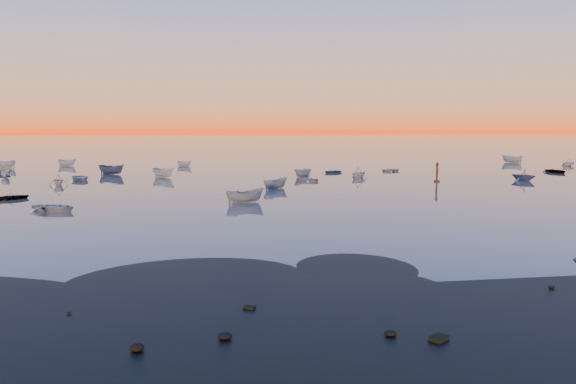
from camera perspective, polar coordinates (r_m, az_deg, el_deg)
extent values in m
plane|color=#605850|center=(128.66, -4.42, 3.43)|extent=(600.00, 600.00, 0.00)
imported|color=silver|center=(54.20, -22.63, -1.77)|extent=(3.65, 4.57, 1.06)
imported|color=gray|center=(55.43, -4.40, -1.08)|extent=(2.70, 4.25, 1.37)
imported|color=#374369|center=(83.62, 22.78, 1.08)|extent=(3.77, 3.20, 1.22)
cylinder|color=#42160E|center=(78.09, 14.87, 1.05)|extent=(0.79, 0.79, 0.26)
cylinder|color=#42160E|center=(78.00, 14.90, 1.85)|extent=(0.28, 0.28, 2.29)
cone|color=#42160E|center=(77.89, 14.93, 2.85)|extent=(0.53, 0.53, 0.44)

